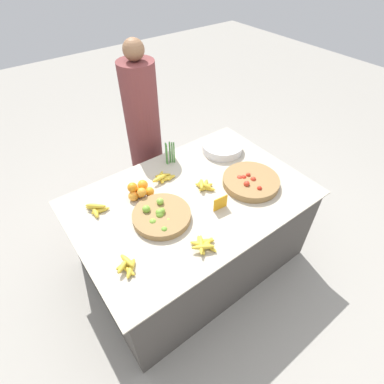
# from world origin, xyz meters

# --- Properties ---
(ground_plane) EXTENTS (12.00, 12.00, 0.00)m
(ground_plane) POSITION_xyz_m (0.00, 0.00, 0.00)
(ground_plane) COLOR #A39E93
(market_table) EXTENTS (1.78, 1.20, 0.78)m
(market_table) POSITION_xyz_m (0.00, 0.00, 0.39)
(market_table) COLOR #4C4742
(market_table) RESTS_ON ground_plane
(lime_bowl) EXTENTS (0.41, 0.41, 0.10)m
(lime_bowl) POSITION_xyz_m (-0.30, -0.05, 0.81)
(lime_bowl) COLOR olive
(lime_bowl) RESTS_ON market_table
(tomato_basket) EXTENTS (0.44, 0.44, 0.09)m
(tomato_basket) POSITION_xyz_m (0.46, -0.16, 0.81)
(tomato_basket) COLOR olive
(tomato_basket) RESTS_ON market_table
(orange_pile) EXTENTS (0.20, 0.18, 0.13)m
(orange_pile) POSITION_xyz_m (-0.31, 0.25, 0.83)
(orange_pile) COLOR orange
(orange_pile) RESTS_ON market_table
(metal_bowl) EXTENTS (0.36, 0.36, 0.07)m
(metal_bowl) POSITION_xyz_m (0.58, 0.32, 0.82)
(metal_bowl) COLOR silver
(metal_bowl) RESTS_ON market_table
(price_sign) EXTENTS (0.11, 0.02, 0.11)m
(price_sign) POSITION_xyz_m (0.09, -0.22, 0.84)
(price_sign) COLOR orange
(price_sign) RESTS_ON market_table
(veg_bundle) EXTENTS (0.07, 0.05, 0.20)m
(veg_bundle) POSITION_xyz_m (0.10, 0.45, 0.88)
(veg_bundle) COLOR #4C8E42
(veg_bundle) RESTS_ON market_table
(banana_bunch_middle_right) EXTENTS (0.15, 0.17, 0.06)m
(banana_bunch_middle_right) POSITION_xyz_m (0.14, 0.02, 0.81)
(banana_bunch_middle_right) COLOR gold
(banana_bunch_middle_right) RESTS_ON market_table
(banana_bunch_front_left) EXTENTS (0.18, 0.18, 0.06)m
(banana_bunch_front_left) POSITION_xyz_m (-0.22, -0.41, 0.80)
(banana_bunch_front_left) COLOR gold
(banana_bunch_front_left) RESTS_ON market_table
(banana_bunch_front_center) EXTENTS (0.15, 0.17, 0.06)m
(banana_bunch_front_center) POSITION_xyz_m (-0.68, -0.26, 0.81)
(banana_bunch_front_center) COLOR gold
(banana_bunch_front_center) RESTS_ON market_table
(banana_bunch_back_center) EXTENTS (0.15, 0.17, 0.06)m
(banana_bunch_back_center) POSITION_xyz_m (-0.64, 0.29, 0.81)
(banana_bunch_back_center) COLOR gold
(banana_bunch_back_center) RESTS_ON market_table
(banana_bunch_middle_left) EXTENTS (0.20, 0.13, 0.06)m
(banana_bunch_middle_left) POSITION_xyz_m (-0.07, 0.30, 0.80)
(banana_bunch_middle_left) COLOR gold
(banana_bunch_middle_left) RESTS_ON market_table
(vendor_person) EXTENTS (0.31, 0.31, 1.67)m
(vendor_person) POSITION_xyz_m (0.12, 0.90, 0.78)
(vendor_person) COLOR brown
(vendor_person) RESTS_ON ground_plane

